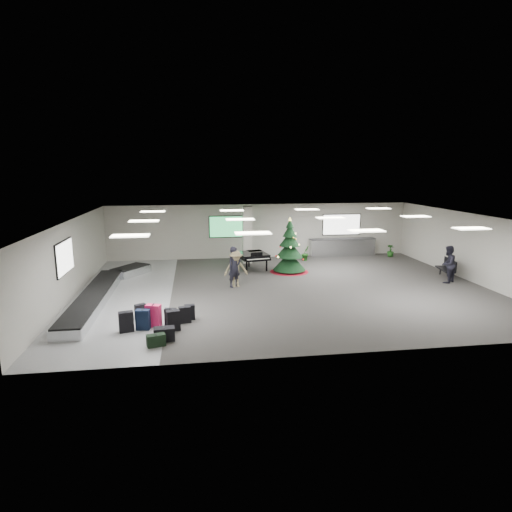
{
  "coord_description": "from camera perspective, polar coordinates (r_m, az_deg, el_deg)",
  "views": [
    {
      "loc": [
        -3.94,
        -18.09,
        5.27
      ],
      "look_at": [
        -1.17,
        1.0,
        1.31
      ],
      "focal_mm": 30.0,
      "sensor_mm": 36.0,
      "label": 1
    }
  ],
  "objects": [
    {
      "name": "ground",
      "position": [
        19.25,
        3.88,
        -4.33
      ],
      "size": [
        18.0,
        18.0,
        0.0
      ],
      "primitive_type": "plane",
      "color": "#383533",
      "rests_on": "ground"
    },
    {
      "name": "green_duffel",
      "position": [
        13.49,
        -13.18,
        -10.88
      ],
      "size": [
        0.6,
        0.42,
        0.38
      ],
      "rotation": [
        0.0,
        0.0,
        0.28
      ],
      "color": "black",
      "rests_on": "ground"
    },
    {
      "name": "black_duffel",
      "position": [
        13.84,
        -12.14,
        -10.13
      ],
      "size": [
        0.67,
        0.41,
        0.44
      ],
      "rotation": [
        0.0,
        0.0,
        0.09
      ],
      "color": "black",
      "rests_on": "ground"
    },
    {
      "name": "pink_suitcase",
      "position": [
        15.01,
        -13.5,
        -7.74
      ],
      "size": [
        0.55,
        0.41,
        0.79
      ],
      "rotation": [
        0.0,
        0.0,
        -0.31
      ],
      "color": "#F11F5C",
      "rests_on": "ground"
    },
    {
      "name": "potted_plant_right",
      "position": [
        27.23,
        17.49,
        0.69
      ],
      "size": [
        0.59,
        0.59,
        0.75
      ],
      "primitive_type": "imported",
      "rotation": [
        0.0,
        0.0,
        2.44
      ],
      "color": "#153B12",
      "rests_on": "ground"
    },
    {
      "name": "suitcase_0",
      "position": [
        14.54,
        -10.99,
        -8.44
      ],
      "size": [
        0.48,
        0.34,
        0.7
      ],
      "rotation": [
        0.0,
        0.0,
        0.24
      ],
      "color": "black",
      "rests_on": "ground"
    },
    {
      "name": "suitcase_1",
      "position": [
        15.01,
        -11.33,
        -7.97
      ],
      "size": [
        0.42,
        0.27,
        0.62
      ],
      "rotation": [
        0.0,
        0.0,
        -0.19
      ],
      "color": "black",
      "rests_on": "ground"
    },
    {
      "name": "traveler_b",
      "position": [
        19.3,
        -2.7,
        -1.71
      ],
      "size": [
        1.14,
        0.73,
        1.67
      ],
      "primitive_type": "imported",
      "rotation": [
        0.0,
        0.0,
        0.1
      ],
      "color": "#857552",
      "rests_on": "ground"
    },
    {
      "name": "navy_suitcase",
      "position": [
        14.83,
        -14.84,
        -8.21
      ],
      "size": [
        0.48,
        0.33,
        0.7
      ],
      "rotation": [
        0.0,
        0.0,
        -0.16
      ],
      "color": "black",
      "rests_on": "ground"
    },
    {
      "name": "baggage_carousel",
      "position": [
        19.1,
        -19.79,
        -4.46
      ],
      "size": [
        2.28,
        9.71,
        0.43
      ],
      "color": "silver",
      "rests_on": "ground"
    },
    {
      "name": "grand_piano",
      "position": [
        22.59,
        -0.4,
        0.02
      ],
      "size": [
        1.7,
        2.04,
        1.04
      ],
      "rotation": [
        0.0,
        0.0,
        0.19
      ],
      "color": "black",
      "rests_on": "ground"
    },
    {
      "name": "service_counter",
      "position": [
        26.72,
        11.43,
        1.17
      ],
      "size": [
        4.05,
        0.65,
        1.08
      ],
      "color": "silver",
      "rests_on": "ground"
    },
    {
      "name": "potted_plant_left",
      "position": [
        25.03,
        6.6,
        0.39
      ],
      "size": [
        0.62,
        0.62,
        0.89
      ],
      "primitive_type": "imported",
      "rotation": [
        0.0,
        0.0,
        0.78
      ],
      "color": "#153B12",
      "rests_on": "ground"
    },
    {
      "name": "bench",
      "position": [
        23.04,
        24.13,
        -1.34
      ],
      "size": [
        0.76,
        1.52,
        0.92
      ],
      "rotation": [
        0.0,
        0.0,
        -0.19
      ],
      "color": "black",
      "rests_on": "ground"
    },
    {
      "name": "traveler_bench",
      "position": [
        21.88,
        24.21,
        -1.02
      ],
      "size": [
        1.08,
        1.03,
        1.76
      ],
      "primitive_type": "imported",
      "rotation": [
        0.0,
        0.0,
        3.72
      ],
      "color": "black",
      "rests_on": "ground"
    },
    {
      "name": "suitcase_7",
      "position": [
        15.17,
        -9.46,
        -7.73
      ],
      "size": [
        0.44,
        0.29,
        0.6
      ],
      "rotation": [
        0.0,
        0.0,
        0.21
      ],
      "color": "black",
      "rests_on": "ground"
    },
    {
      "name": "christmas_tree",
      "position": [
        22.13,
        4.48,
        0.38
      ],
      "size": [
        2.01,
        2.01,
        2.87
      ],
      "color": "maroon",
      "rests_on": "ground"
    },
    {
      "name": "suitcase_3",
      "position": [
        15.47,
        -8.83,
        -7.4
      ],
      "size": [
        0.37,
        0.22,
        0.56
      ],
      "rotation": [
        0.0,
        0.0,
        0.07
      ],
      "color": "black",
      "rests_on": "ground"
    },
    {
      "name": "suitcase_8",
      "position": [
        15.87,
        -15.14,
        -7.16
      ],
      "size": [
        0.43,
        0.38,
        0.57
      ],
      "rotation": [
        0.0,
        0.0,
        0.56
      ],
      "color": "black",
      "rests_on": "ground"
    },
    {
      "name": "suitcase_5",
      "position": [
        14.78,
        -16.92,
        -8.4
      ],
      "size": [
        0.51,
        0.37,
        0.71
      ],
      "rotation": [
        0.0,
        0.0,
        0.27
      ],
      "color": "black",
      "rests_on": "ground"
    },
    {
      "name": "traveler_a",
      "position": [
        19.27,
        -2.88,
        -1.46
      ],
      "size": [
        0.81,
        0.73,
        1.85
      ],
      "primitive_type": "imported",
      "rotation": [
        0.0,
        0.0,
        0.56
      ],
      "color": "black",
      "rests_on": "ground"
    },
    {
      "name": "room_envelope",
      "position": [
        19.32,
        2.45,
        2.83
      ],
      "size": [
        18.02,
        14.02,
        3.21
      ],
      "color": "#A7A599",
      "rests_on": "ground"
    }
  ]
}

